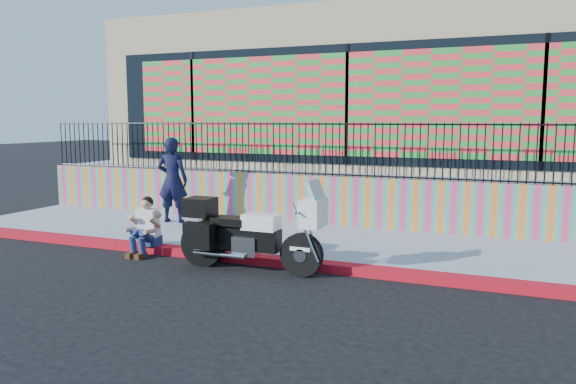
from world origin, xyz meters
The scene contains 10 objects.
ground centered at (0.00, 0.00, 0.00)m, with size 90.00×90.00×0.00m, color black.
red_curb centered at (0.00, 0.00, 0.07)m, with size 16.00×0.30×0.15m, color #B10C21.
sidewalk centered at (0.00, 1.65, 0.07)m, with size 16.00×3.00×0.15m, color gray.
mural_wall centered at (0.00, 3.25, 0.70)m, with size 16.00×0.20×1.10m, color #DC3A69.
metal_fence centered at (0.00, 3.25, 1.85)m, with size 15.80×0.04×1.20m, color black, non-canonical shape.
elevated_platform centered at (0.00, 8.35, 0.62)m, with size 16.00×10.00×1.25m, color gray.
storefront_building centered at (0.00, 8.13, 3.25)m, with size 14.00×8.06×4.00m.
police_motorcycle centered at (-0.32, -0.44, 0.66)m, with size 2.53×0.84×1.58m.
police_officer centered at (-3.55, 2.15, 1.13)m, with size 0.72×0.47×1.96m, color black.
seated_man centered at (-2.58, -0.25, 0.45)m, with size 0.54×0.71×1.06m.
Camera 1 is at (3.82, -8.66, 2.52)m, focal length 35.00 mm.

